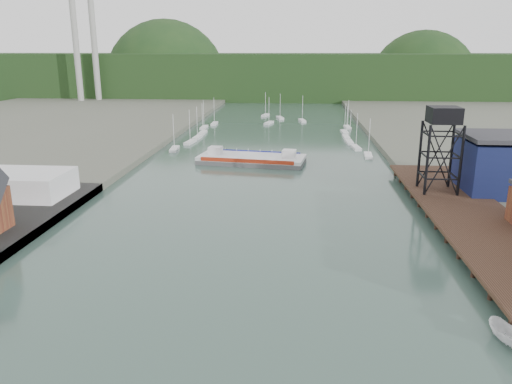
# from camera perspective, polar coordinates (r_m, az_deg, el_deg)

# --- Properties ---
(ground) EXTENTS (600.00, 600.00, 0.00)m
(ground) POSITION_cam_1_polar(r_m,az_deg,el_deg) (47.06, -6.44, -20.98)
(ground) COLOR #2A423B
(ground) RESTS_ON ground
(east_pier) EXTENTS (14.00, 70.00, 2.45)m
(east_pier) POSITION_cam_1_polar(r_m,az_deg,el_deg) (90.71, 23.16, -2.25)
(east_pier) COLOR black
(east_pier) RESTS_ON ground
(white_shed) EXTENTS (18.00, 12.00, 4.50)m
(white_shed) POSITION_cam_1_polar(r_m,az_deg,el_deg) (104.09, -25.41, 0.84)
(white_shed) COLOR silver
(white_shed) RESTS_ON west_quay
(lift_tower) EXTENTS (6.50, 6.50, 16.00)m
(lift_tower) POSITION_cam_1_polar(r_m,az_deg,el_deg) (99.40, 20.64, 7.67)
(lift_tower) COLOR black
(lift_tower) RESTS_ON east_pier
(marina_sailboats) EXTENTS (57.71, 92.65, 0.90)m
(marina_sailboats) POSITION_cam_1_polar(r_m,az_deg,el_deg) (177.67, 2.13, 6.90)
(marina_sailboats) COLOR silver
(marina_sailboats) RESTS_ON ground
(smokestacks) EXTENTS (11.20, 8.20, 60.00)m
(smokestacks) POSITION_cam_1_polar(r_m,az_deg,el_deg) (292.47, -18.92, 15.46)
(smokestacks) COLOR #9B9B96
(smokestacks) RESTS_ON ground
(distant_hills) EXTENTS (500.00, 120.00, 80.00)m
(distant_hills) POSITION_cam_1_polar(r_m,az_deg,el_deg) (338.86, 2.76, 12.90)
(distant_hills) COLOR #183216
(distant_hills) RESTS_ON ground
(chain_ferry) EXTENTS (28.30, 14.59, 3.89)m
(chain_ferry) POSITION_cam_1_polar(r_m,az_deg,el_deg) (128.94, -0.51, 3.81)
(chain_ferry) COLOR #4E4F51
(chain_ferry) RESTS_ON ground
(motorboat) EXTENTS (3.18, 5.59, 2.04)m
(motorboat) POSITION_cam_1_polar(r_m,az_deg,el_deg) (56.94, 26.83, -14.45)
(motorboat) COLOR silver
(motorboat) RESTS_ON ground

